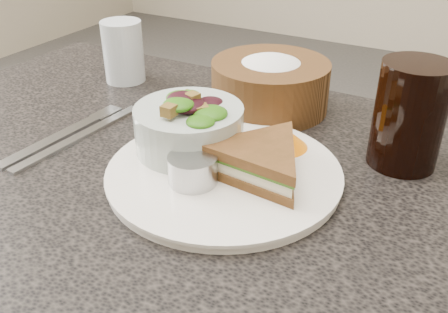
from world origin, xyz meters
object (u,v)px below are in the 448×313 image
dressing_ramekin (193,170)px  cola_glass (410,111)px  sandwich (260,161)px  salad_bowl (189,121)px  dinner_plate (224,173)px  bread_basket (270,77)px  water_glass (123,52)px

dressing_ramekin → cola_glass: bearing=43.0°
sandwich → salad_bowl: bearing=177.2°
dinner_plate → sandwich: (0.04, 0.01, 0.03)m
salad_bowl → bread_basket: bread_basket is taller
dressing_ramekin → cola_glass: (0.20, 0.18, 0.04)m
dinner_plate → cola_glass: size_ratio=1.93×
salad_bowl → cola_glass: size_ratio=0.95×
dinner_plate → bread_basket: bearing=99.9°
cola_glass → water_glass: 0.49m
dinner_plate → salad_bowl: size_ratio=2.03×
salad_bowl → sandwich: bearing=-8.7°
bread_basket → dressing_ramekin: bearing=-85.6°
cola_glass → dinner_plate: bearing=-141.8°
sandwich → dressing_ramekin: sandwich is taller
cola_glass → water_glass: cola_glass is taller
dinner_plate → sandwich: 0.05m
salad_bowl → cola_glass: 0.27m
dressing_ramekin → bread_basket: size_ratio=0.32×
bread_basket → sandwich: bearing=-68.6°
dressing_ramekin → water_glass: bearing=140.5°
dressing_ramekin → cola_glass: size_ratio=0.39×
sandwich → dressing_ramekin: (-0.06, -0.05, -0.00)m
dressing_ramekin → bread_basket: bearing=94.4°
dressing_ramekin → bread_basket: 0.26m
sandwich → salad_bowl: salad_bowl is taller
bread_basket → dinner_plate: bearing=-80.1°
dinner_plate → water_glass: size_ratio=2.68×
sandwich → cola_glass: 0.20m
dressing_ramekin → bread_basket: (-0.02, 0.26, 0.02)m
dinner_plate → water_glass: 0.37m
water_glass → dinner_plate: bearing=-32.7°
cola_glass → water_glass: size_ratio=1.39×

